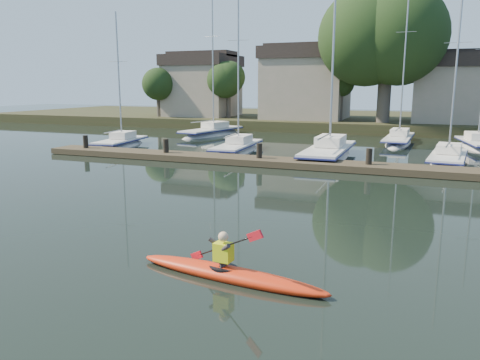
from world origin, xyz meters
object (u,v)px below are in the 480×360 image
(sailboat_2, at_px, (328,161))
(sailboat_7, at_px, (478,151))
(kayak, at_px, (229,271))
(sailboat_5, at_px, (212,137))
(sailboat_6, at_px, (398,145))
(sailboat_0, at_px, (121,149))
(sailboat_1, at_px, (237,154))
(sailboat_3, at_px, (447,166))
(dock, at_px, (312,164))

(sailboat_2, bearing_deg, sailboat_7, 42.31)
(kayak, xyz_separation_m, sailboat_5, (-13.58, 28.87, -0.37))
(sailboat_6, distance_m, sailboat_7, 5.55)
(sailboat_2, bearing_deg, kayak, -86.29)
(kayak, relative_size, sailboat_7, 0.41)
(sailboat_0, relative_size, sailboat_7, 0.89)
(sailboat_1, height_order, sailboat_2, sailboat_2)
(sailboat_1, bearing_deg, sailboat_3, -3.78)
(sailboat_0, bearing_deg, sailboat_7, 11.56)
(kayak, height_order, sailboat_7, sailboat_7)
(sailboat_0, relative_size, sailboat_5, 0.72)
(sailboat_5, height_order, sailboat_7, sailboat_5)
(sailboat_1, xyz_separation_m, sailboat_7, (15.33, 7.87, -0.01))
(kayak, xyz_separation_m, sailboat_1, (-7.54, 19.72, -0.36))
(sailboat_2, distance_m, sailboat_7, 12.34)
(kayak, bearing_deg, sailboat_6, 91.82)
(dock, distance_m, sailboat_0, 15.51)
(kayak, bearing_deg, sailboat_0, 137.19)
(dock, relative_size, sailboat_2, 2.08)
(sailboat_2, bearing_deg, sailboat_1, 175.61)
(sailboat_6, bearing_deg, sailboat_3, -68.52)
(sailboat_2, xyz_separation_m, sailboat_6, (3.67, 9.47, 0.04))
(sailboat_0, distance_m, sailboat_1, 8.99)
(dock, bearing_deg, sailboat_7, 52.78)
(sailboat_0, bearing_deg, sailboat_5, 65.67)
(sailboat_2, relative_size, sailboat_5, 1.11)
(dock, bearing_deg, sailboat_2, 87.19)
(sailboat_1, relative_size, sailboat_3, 1.08)
(kayak, relative_size, sailboat_6, 0.34)
(sailboat_0, xyz_separation_m, sailboat_2, (15.21, 0.04, -0.03))
(sailboat_0, bearing_deg, sailboat_3, -6.49)
(sailboat_5, bearing_deg, kayak, -54.10)
(sailboat_2, distance_m, sailboat_6, 10.15)
(sailboat_6, bearing_deg, sailboat_0, -150.56)
(sailboat_0, relative_size, sailboat_2, 0.65)
(kayak, bearing_deg, sailboat_5, 121.72)
(dock, distance_m, sailboat_3, 8.16)
(sailboat_0, height_order, sailboat_7, sailboat_7)
(dock, height_order, sailboat_3, sailboat_3)
(sailboat_1, relative_size, sailboat_7, 1.06)
(sailboat_0, distance_m, sailboat_5, 10.08)
(sailboat_3, height_order, sailboat_7, sailboat_7)
(sailboat_1, xyz_separation_m, sailboat_6, (9.90, 9.00, 0.01))
(kayak, distance_m, sailboat_2, 19.31)
(sailboat_1, distance_m, sailboat_2, 6.25)
(sailboat_5, height_order, sailboat_6, sailboat_5)
(dock, relative_size, sailboat_6, 2.39)
(kayak, relative_size, dock, 0.14)
(sailboat_1, relative_size, sailboat_5, 0.85)
(sailboat_7, bearing_deg, dock, -136.73)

